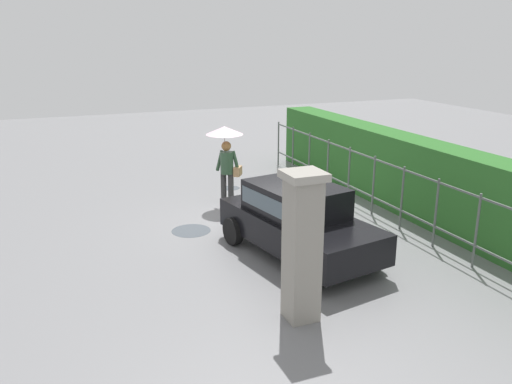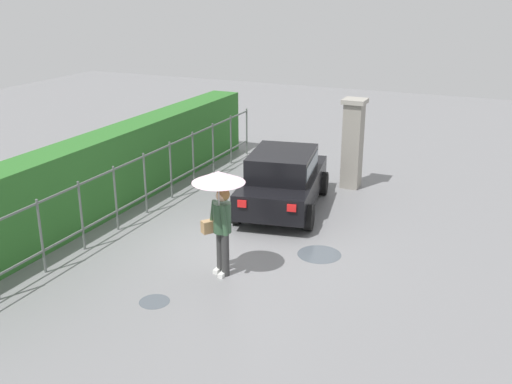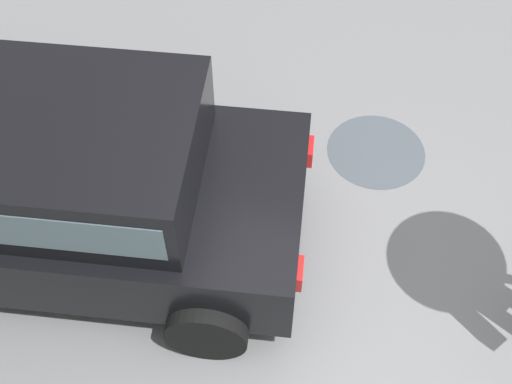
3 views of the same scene
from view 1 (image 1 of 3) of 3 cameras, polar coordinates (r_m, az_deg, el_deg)
ground_plane at (r=12.88m, az=0.65°, el=-3.18°), size 40.00×40.00×0.00m
car at (r=10.74m, az=4.53°, el=-2.77°), size 3.94×2.39×1.48m
pedestrian at (r=13.83m, az=-3.26°, el=4.84°), size 0.98×0.98×2.09m
gate_pillar at (r=8.21m, az=4.99°, el=-5.78°), size 0.60×0.60×2.42m
fence_section at (r=13.50m, az=12.55°, el=1.00°), size 11.58×0.05×1.50m
hedge_row at (r=14.03m, az=15.92°, el=1.89°), size 12.53×0.90×1.90m
puddle_near at (r=12.37m, az=-7.01°, el=-4.16°), size 0.91×0.91×0.00m
puddle_far at (r=15.67m, az=-2.76°, el=0.43°), size 0.54×0.54×0.00m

